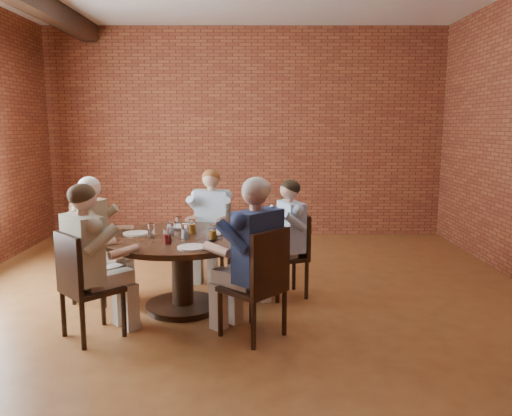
{
  "coord_description": "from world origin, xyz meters",
  "views": [
    {
      "loc": [
        0.16,
        -4.8,
        1.83
      ],
      "look_at": [
        0.17,
        1.0,
        0.86
      ],
      "focal_mm": 35.0,
      "sensor_mm": 36.0,
      "label": 1
    }
  ],
  "objects_px": {
    "chair_a": "(293,251)",
    "diner_d": "(91,262)",
    "chair_e": "(260,280)",
    "chair_c": "(90,253)",
    "diner_b": "(211,224)",
    "diner_c": "(96,240)",
    "diner_e": "(252,258)",
    "chair_b": "(213,235)",
    "smartphone": "(213,240)",
    "chair_d": "(82,282)",
    "dining_table": "(182,258)",
    "diner_a": "(286,239)"
  },
  "relations": [
    {
      "from": "chair_e",
      "to": "diner_e",
      "type": "xyz_separation_m",
      "value": [
        -0.07,
        0.06,
        0.18
      ]
    },
    {
      "from": "chair_b",
      "to": "chair_c",
      "type": "relative_size",
      "value": 1.0
    },
    {
      "from": "chair_a",
      "to": "diner_d",
      "type": "bearing_deg",
      "value": -79.14
    },
    {
      "from": "diner_d",
      "to": "smartphone",
      "type": "height_order",
      "value": "diner_d"
    },
    {
      "from": "diner_b",
      "to": "chair_e",
      "type": "relative_size",
      "value": 1.34
    },
    {
      "from": "chair_a",
      "to": "diner_b",
      "type": "distance_m",
      "value": 1.17
    },
    {
      "from": "chair_a",
      "to": "diner_d",
      "type": "height_order",
      "value": "diner_d"
    },
    {
      "from": "chair_e",
      "to": "chair_b",
      "type": "bearing_deg",
      "value": -120.54
    },
    {
      "from": "diner_e",
      "to": "chair_d",
      "type": "bearing_deg",
      "value": -44.09
    },
    {
      "from": "dining_table",
      "to": "diner_d",
      "type": "distance_m",
      "value": 0.97
    },
    {
      "from": "dining_table",
      "to": "chair_a",
      "type": "relative_size",
      "value": 1.66
    },
    {
      "from": "diner_c",
      "to": "chair_e",
      "type": "bearing_deg",
      "value": -104.51
    },
    {
      "from": "dining_table",
      "to": "smartphone",
      "type": "height_order",
      "value": "smartphone"
    },
    {
      "from": "chair_b",
      "to": "chair_c",
      "type": "xyz_separation_m",
      "value": [
        -1.22,
        -0.9,
        0.0
      ]
    },
    {
      "from": "chair_d",
      "to": "chair_a",
      "type": "bearing_deg",
      "value": -103.16
    },
    {
      "from": "chair_d",
      "to": "diner_d",
      "type": "height_order",
      "value": "diner_d"
    },
    {
      "from": "diner_d",
      "to": "diner_e",
      "type": "distance_m",
      "value": 1.39
    },
    {
      "from": "diner_b",
      "to": "chair_c",
      "type": "relative_size",
      "value": 1.41
    },
    {
      "from": "dining_table",
      "to": "chair_c",
      "type": "distance_m",
      "value": 1.04
    },
    {
      "from": "diner_a",
      "to": "chair_c",
      "type": "height_order",
      "value": "diner_a"
    },
    {
      "from": "chair_b",
      "to": "diner_c",
      "type": "bearing_deg",
      "value": -130.87
    },
    {
      "from": "diner_b",
      "to": "diner_e",
      "type": "distance_m",
      "value": 1.82
    },
    {
      "from": "chair_b",
      "to": "dining_table",
      "type": "bearing_deg",
      "value": -90.0
    },
    {
      "from": "diner_a",
      "to": "diner_e",
      "type": "height_order",
      "value": "diner_e"
    },
    {
      "from": "chair_b",
      "to": "diner_e",
      "type": "height_order",
      "value": "diner_e"
    },
    {
      "from": "diner_c",
      "to": "diner_e",
      "type": "distance_m",
      "value": 1.86
    },
    {
      "from": "dining_table",
      "to": "chair_c",
      "type": "bearing_deg",
      "value": 164.95
    },
    {
      "from": "diner_a",
      "to": "chair_d",
      "type": "xyz_separation_m",
      "value": [
        -1.81,
        -1.11,
        -0.12
      ]
    },
    {
      "from": "chair_b",
      "to": "diner_b",
      "type": "relative_size",
      "value": 0.71
    },
    {
      "from": "chair_d",
      "to": "dining_table",
      "type": "bearing_deg",
      "value": -90.0
    },
    {
      "from": "chair_d",
      "to": "diner_e",
      "type": "bearing_deg",
      "value": -131.24
    },
    {
      "from": "chair_b",
      "to": "smartphone",
      "type": "xyz_separation_m",
      "value": [
        0.12,
        -1.38,
        0.25
      ]
    },
    {
      "from": "diner_d",
      "to": "smartphone",
      "type": "distance_m",
      "value": 1.11
    },
    {
      "from": "chair_e",
      "to": "smartphone",
      "type": "xyz_separation_m",
      "value": [
        -0.44,
        0.51,
        0.23
      ]
    },
    {
      "from": "diner_a",
      "to": "chair_c",
      "type": "distance_m",
      "value": 2.08
    },
    {
      "from": "chair_a",
      "to": "diner_e",
      "type": "xyz_separation_m",
      "value": [
        -0.43,
        -1.06,
        0.21
      ]
    },
    {
      "from": "chair_e",
      "to": "smartphone",
      "type": "bearing_deg",
      "value": -96.08
    },
    {
      "from": "diner_a",
      "to": "chair_d",
      "type": "distance_m",
      "value": 2.12
    },
    {
      "from": "chair_c",
      "to": "chair_e",
      "type": "bearing_deg",
      "value": -103.93
    },
    {
      "from": "chair_a",
      "to": "chair_e",
      "type": "xyz_separation_m",
      "value": [
        -0.36,
        -1.12,
        0.03
      ]
    },
    {
      "from": "chair_e",
      "to": "chair_c",
      "type": "bearing_deg",
      "value": -76.17
    },
    {
      "from": "dining_table",
      "to": "chair_e",
      "type": "bearing_deg",
      "value": -42.81
    },
    {
      "from": "diner_a",
      "to": "chair_a",
      "type": "bearing_deg",
      "value": 90.0
    },
    {
      "from": "chair_b",
      "to": "chair_c",
      "type": "distance_m",
      "value": 1.51
    },
    {
      "from": "chair_a",
      "to": "chair_e",
      "type": "height_order",
      "value": "chair_e"
    },
    {
      "from": "diner_a",
      "to": "diner_e",
      "type": "relative_size",
      "value": 0.9
    },
    {
      "from": "diner_b",
      "to": "chair_d",
      "type": "height_order",
      "value": "diner_b"
    },
    {
      "from": "diner_b",
      "to": "diner_d",
      "type": "height_order",
      "value": "diner_d"
    },
    {
      "from": "chair_b",
      "to": "chair_d",
      "type": "bearing_deg",
      "value": -106.61
    },
    {
      "from": "smartphone",
      "to": "diner_e",
      "type": "bearing_deg",
      "value": -29.0
    }
  ]
}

